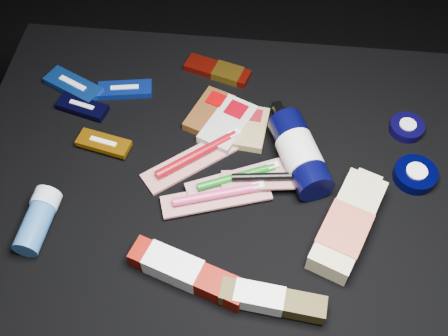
# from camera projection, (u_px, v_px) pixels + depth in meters

# --- Properties ---
(ground) EXTENTS (3.00, 3.00, 0.00)m
(ground) POSITION_uv_depth(u_px,v_px,m) (218.00, 267.00, 1.40)
(ground) COLOR black
(ground) RESTS_ON ground
(cloth_table) EXTENTS (0.98, 0.78, 0.40)m
(cloth_table) POSITION_uv_depth(u_px,v_px,m) (217.00, 228.00, 1.24)
(cloth_table) COLOR black
(cloth_table) RESTS_ON ground
(luna_bar_0) EXTENTS (0.12, 0.06, 0.02)m
(luna_bar_0) POSITION_uv_depth(u_px,v_px,m) (125.00, 89.00, 1.19)
(luna_bar_0) COLOR #0F2FB0
(luna_bar_0) RESTS_ON cloth_table
(luna_bar_1) EXTENTS (0.14, 0.10, 0.02)m
(luna_bar_1) POSITION_uv_depth(u_px,v_px,m) (73.00, 86.00, 1.20)
(luna_bar_1) COLOR #1240A8
(luna_bar_1) RESTS_ON cloth_table
(luna_bar_2) EXTENTS (0.11, 0.07, 0.01)m
(luna_bar_2) POSITION_uv_depth(u_px,v_px,m) (82.00, 107.00, 1.16)
(luna_bar_2) COLOR black
(luna_bar_2) RESTS_ON cloth_table
(luna_bar_3) EXTENTS (0.11, 0.06, 0.01)m
(luna_bar_3) POSITION_uv_depth(u_px,v_px,m) (104.00, 143.00, 1.10)
(luna_bar_3) COLOR #B76D08
(luna_bar_3) RESTS_ON cloth_table
(clif_bar_0) EXTENTS (0.10, 0.13, 0.02)m
(clif_bar_0) POSITION_uv_depth(u_px,v_px,m) (210.00, 111.00, 1.16)
(clif_bar_0) COLOR #4E2A10
(clif_bar_0) RESTS_ON cloth_table
(clif_bar_1) EXTENTS (0.12, 0.15, 0.02)m
(clif_bar_1) POSITION_uv_depth(u_px,v_px,m) (229.00, 122.00, 1.14)
(clif_bar_1) COLOR #AEAEA7
(clif_bar_1) RESTS_ON cloth_table
(clif_bar_2) EXTENTS (0.07, 0.11, 0.02)m
(clif_bar_2) POSITION_uv_depth(u_px,v_px,m) (252.00, 127.00, 1.13)
(clif_bar_2) COLOR olive
(clif_bar_2) RESTS_ON cloth_table
(power_bar) EXTENTS (0.15, 0.08, 0.02)m
(power_bar) POSITION_uv_depth(u_px,v_px,m) (221.00, 71.00, 1.22)
(power_bar) COLOR maroon
(power_bar) RESTS_ON cloth_table
(lotion_bottle) EXTENTS (0.13, 0.22, 0.07)m
(lotion_bottle) POSITION_uv_depth(u_px,v_px,m) (300.00, 153.00, 1.06)
(lotion_bottle) COLOR black
(lotion_bottle) RESTS_ON cloth_table
(cream_tin_upper) EXTENTS (0.07, 0.07, 0.02)m
(cream_tin_upper) POSITION_uv_depth(u_px,v_px,m) (407.00, 127.00, 1.13)
(cream_tin_upper) COLOR black
(cream_tin_upper) RESTS_ON cloth_table
(cream_tin_lower) EXTENTS (0.08, 0.08, 0.03)m
(cream_tin_lower) POSITION_uv_depth(u_px,v_px,m) (415.00, 175.00, 1.06)
(cream_tin_lower) COLOR black
(cream_tin_lower) RESTS_ON cloth_table
(bodywash_bottle) EXTENTS (0.14, 0.22, 0.05)m
(bodywash_bottle) POSITION_uv_depth(u_px,v_px,m) (347.00, 226.00, 0.99)
(bodywash_bottle) COLOR #C6B88A
(bodywash_bottle) RESTS_ON cloth_table
(deodorant_stick) EXTENTS (0.06, 0.12, 0.05)m
(deodorant_stick) POSITION_uv_depth(u_px,v_px,m) (38.00, 220.00, 0.99)
(deodorant_stick) COLOR #29548E
(deodorant_stick) RESTS_ON cloth_table
(toothbrush_pack_0) EXTENTS (0.21, 0.19, 0.03)m
(toothbrush_pack_0) POSITION_uv_depth(u_px,v_px,m) (198.00, 156.00, 1.09)
(toothbrush_pack_0) COLOR beige
(toothbrush_pack_0) RESTS_ON cloth_table
(toothbrush_pack_1) EXTENTS (0.21, 0.11, 0.02)m
(toothbrush_pack_1) POSITION_uv_depth(u_px,v_px,m) (218.00, 196.00, 1.03)
(toothbrush_pack_1) COLOR beige
(toothbrush_pack_1) RESTS_ON cloth_table
(toothbrush_pack_2) EXTENTS (0.19, 0.12, 0.02)m
(toothbrush_pack_2) POSITION_uv_depth(u_px,v_px,m) (238.00, 178.00, 1.05)
(toothbrush_pack_2) COLOR beige
(toothbrush_pack_2) RESTS_ON cloth_table
(toothbrush_pack_3) EXTENTS (0.19, 0.07, 0.02)m
(toothbrush_pack_3) POSITION_uv_depth(u_px,v_px,m) (273.00, 178.00, 1.04)
(toothbrush_pack_3) COLOR #A79F9C
(toothbrush_pack_3) RESTS_ON cloth_table
(toothpaste_carton_red) EXTENTS (0.21, 0.11, 0.04)m
(toothpaste_carton_red) POSITION_uv_depth(u_px,v_px,m) (183.00, 271.00, 0.94)
(toothpaste_carton_red) COLOR #700B02
(toothpaste_carton_red) RESTS_ON cloth_table
(toothpaste_carton_green) EXTENTS (0.18, 0.06, 0.03)m
(toothpaste_carton_green) POSITION_uv_depth(u_px,v_px,m) (268.00, 299.00, 0.91)
(toothpaste_carton_green) COLOR #3A3111
(toothpaste_carton_green) RESTS_ON cloth_table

